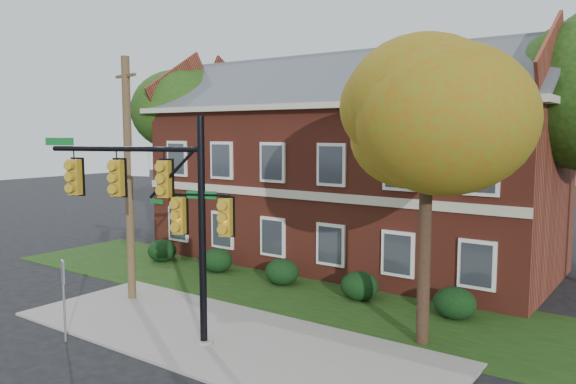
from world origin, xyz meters
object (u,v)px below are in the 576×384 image
Objects in this scene: utility_pole at (129,179)px; sign_post at (63,287)px; apartment_building at (348,156)px; traffic_signal at (163,204)px; hedge_right at (360,286)px; hedge_left at (217,260)px; hedge_far_right at (455,303)px; hedge_center at (282,272)px; hedge_far_left at (162,250)px; tree_near_right at (434,110)px; tree_far_rear at (440,82)px; tree_left_rear at (183,121)px.

utility_pole is 5.00m from sign_post.
apartment_building is 2.88× the size of traffic_signal.
hedge_left is at bearing 180.00° from hedge_right.
sign_post is at bearing -134.81° from hedge_far_right.
hedge_center is 0.16× the size of utility_pole.
apartment_building is at bearing 143.11° from hedge_far_right.
hedge_far_left is at bearing 180.00° from hedge_left.
apartment_building reaches higher than hedge_center.
hedge_left is 0.21× the size of traffic_signal.
apartment_building is 10.97m from tree_near_right.
utility_pole reaches higher than sign_post.
hedge_left is 7.00m from hedge_right.
hedge_far_left is 1.00× the size of hedge_center.
apartment_building reaches higher than tree_near_right.
hedge_center is at bearing -95.85° from tree_far_rear.
hedge_far_left is 11.02m from traffic_signal.
hedge_center is 1.00× the size of hedge_far_right.
tree_far_rear is at bearing 80.29° from apartment_building.
hedge_center is at bearing 180.00° from hedge_far_right.
tree_far_rear reaches higher than sign_post.
hedge_far_right is at bearing 26.71° from traffic_signal.
tree_left_rear is (-13.23, 4.14, 6.16)m from hedge_right.
hedge_right is 1.00× the size of hedge_far_right.
hedge_left and hedge_center have the same top height.
traffic_signal is (-6.36, -4.03, -2.62)m from tree_near_right.
hedge_right is 0.16× the size of tree_left_rear.
hedge_far_left is 1.00× the size of hedge_left.
utility_pole is at bearing -104.36° from tree_far_rear.
utility_pole is at bearing 137.64° from sign_post.
hedge_right is at bearing 180.00° from hedge_far_right.
apartment_building is 14.32m from sign_post.
utility_pole is at bearing -51.86° from hedge_far_left.
hedge_center is 3.50m from hedge_right.
tree_near_right is at bearing -14.81° from hedge_left.
tree_far_rear reaches higher than hedge_center.
hedge_right is 3.50m from hedge_far_right.
tree_near_right is 11.62m from sign_post.
hedge_center is (0.00, -5.25, -4.46)m from apartment_building.
hedge_far_right is 0.16× the size of tree_left_rear.
hedge_left is 10.50m from hedge_far_right.
hedge_right is 0.16× the size of tree_near_right.
hedge_right is at bearing -17.37° from tree_left_rear.
tree_left_rear reaches higher than hedge_far_left.
traffic_signal reaches higher than sign_post.
tree_near_right is 18.33m from tree_left_rear.
hedge_left is (-3.50, -5.25, -4.46)m from apartment_building.
apartment_building is 13.43× the size of hedge_left.
traffic_signal is at bearing 59.02° from sign_post.
hedge_far_left is 0.21× the size of traffic_signal.
apartment_building is at bearing 36.89° from hedge_far_left.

